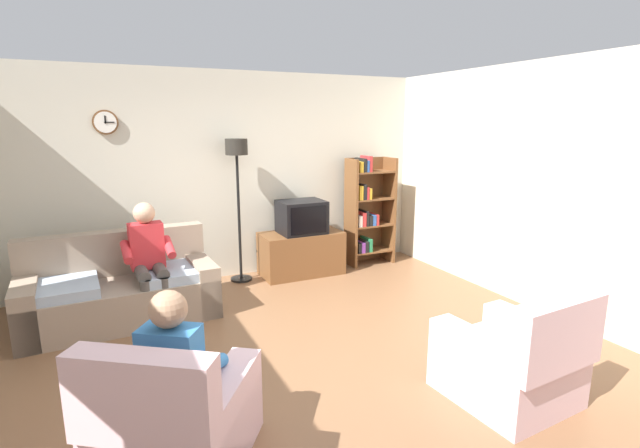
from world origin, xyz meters
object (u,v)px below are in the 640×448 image
object	(u,v)px
armchair_near_window	(176,422)
bookshelf	(367,210)
couch	(120,291)
floor_lamp	(237,171)
tv	(302,217)
person_on_couch	(149,255)
armchair_near_bookshelf	(511,363)
tv_stand	(301,253)
person_in_left_armchair	(179,366)

from	to	relation	value
armchair_near_window	bookshelf	bearing A→B (deg)	44.54
couch	floor_lamp	distance (m)	2.00
tv	bookshelf	distance (m)	1.07
person_on_couch	armchair_near_bookshelf	bearing A→B (deg)	-50.10
couch	armchair_near_bookshelf	xyz separation A→B (m)	(2.57, -2.83, -0.02)
tv_stand	person_in_left_armchair	world-z (taller)	person_in_left_armchair
person_in_left_armchair	bookshelf	bearing A→B (deg)	44.32
armchair_near_window	tv	bearing A→B (deg)	55.13
armchair_near_bookshelf	tv_stand	bearing A→B (deg)	94.23
tv_stand	bookshelf	world-z (taller)	bookshelf
tv_stand	bookshelf	distance (m)	1.18
couch	bookshelf	bearing A→B (deg)	11.11
tv_stand	armchair_near_bookshelf	world-z (taller)	armchair_near_bookshelf
person_on_couch	armchair_near_window	bearing A→B (deg)	-92.51
tv	bookshelf	xyz separation A→B (m)	(1.07, 0.09, -0.01)
couch	armchair_near_bookshelf	bearing A→B (deg)	-47.70
armchair_near_window	person_on_couch	size ratio (longest dim) A/B	0.95
armchair_near_window	person_in_left_armchair	xyz separation A→B (m)	(0.05, 0.07, 0.32)
tv_stand	tv	bearing A→B (deg)	-90.00
bookshelf	person_in_left_armchair	world-z (taller)	bookshelf
couch	armchair_near_bookshelf	distance (m)	3.82
bookshelf	armchair_near_window	xyz separation A→B (m)	(-3.19, -3.14, -0.51)
tv	armchair_near_bookshelf	world-z (taller)	tv
tv	armchair_near_bookshelf	bearing A→B (deg)	-85.74
tv	armchair_near_window	size ratio (longest dim) A/B	0.51
floor_lamp	armchair_near_window	distance (m)	3.61
floor_lamp	bookshelf	bearing A→B (deg)	-0.87
couch	person_in_left_armchair	size ratio (longest dim) A/B	1.74
couch	bookshelf	xyz separation A→B (m)	(3.39, 0.66, 0.49)
couch	person_in_left_armchair	xyz separation A→B (m)	(0.25, -2.40, 0.29)
tv	floor_lamp	size ratio (longest dim) A/B	0.32
couch	person_in_left_armchair	world-z (taller)	person_in_left_armchair
bookshelf	tv_stand	bearing A→B (deg)	-176.24
person_on_couch	bookshelf	bearing A→B (deg)	14.10
tv_stand	person_in_left_armchair	size ratio (longest dim) A/B	0.98
tv_stand	floor_lamp	size ratio (longest dim) A/B	0.59
bookshelf	person_in_left_armchair	bearing A→B (deg)	-135.68
armchair_near_bookshelf	bookshelf	bearing A→B (deg)	76.86
tv_stand	bookshelf	xyz separation A→B (m)	(1.07, 0.07, 0.51)
tv_stand	person_in_left_armchair	distance (m)	3.65
floor_lamp	tv_stand	bearing A→B (deg)	-6.85
couch	tv	size ratio (longest dim) A/B	3.24
tv	person_on_couch	size ratio (longest dim) A/B	0.48
tv	person_in_left_armchair	distance (m)	3.63
tv_stand	person_on_couch	bearing A→B (deg)	-160.75
tv	couch	bearing A→B (deg)	-166.18
tv_stand	tv	distance (m)	0.51
tv	floor_lamp	xyz separation A→B (m)	(-0.83, 0.12, 0.64)
person_on_couch	person_in_left_armchair	xyz separation A→B (m)	(-0.05, -2.29, -0.09)
armchair_near_window	tv_stand	bearing A→B (deg)	55.35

